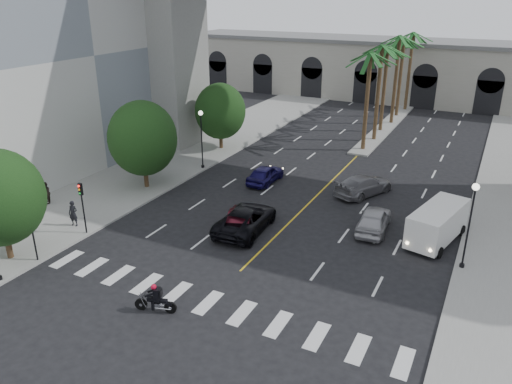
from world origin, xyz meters
The scene contains 26 objects.
ground centered at (0.00, 0.00, 0.00)m, with size 140.00×140.00×0.00m, color black.
sidewalk_left centered at (-15.00, 15.00, 0.07)m, with size 8.00×100.00×0.15m, color gray.
median centered at (0.00, 38.00, 0.10)m, with size 2.00×24.00×0.20m, color gray.
building_left centered at (-27.00, 12.00, 10.31)m, with size 16.50×32.50×20.60m.
pier_building centered at (0.00, 55.00, 4.27)m, with size 71.00×10.50×8.50m.
palm_a centered at (0.00, 28.00, 9.10)m, with size 3.20×3.20×10.30m.
palm_b centered at (0.10, 32.00, 9.37)m, with size 3.20×3.20×10.60m.
palm_c centered at (-0.20, 36.00, 8.91)m, with size 3.20×3.20×10.10m.
palm_d centered at (0.15, 40.00, 9.65)m, with size 3.20×3.20×10.90m.
palm_e centered at (-0.10, 44.00, 9.19)m, with size 3.20×3.20×10.40m.
palm_f centered at (0.20, 48.00, 9.46)m, with size 3.20×3.20×10.70m.
street_tree_mid centered at (-13.00, 10.00, 4.21)m, with size 5.44×5.44×7.21m.
street_tree_far centered at (-13.00, 22.00, 3.90)m, with size 5.04×5.04×6.68m.
lamp_post_left_far centered at (-11.40, 16.00, 3.22)m, with size 0.40×0.40×5.35m.
lamp_post_right centered at (11.40, 8.00, 3.22)m, with size 0.40×0.40×5.35m.
traffic_signal_near centered at (-11.30, -2.50, 2.51)m, with size 0.25×0.18×3.65m.
traffic_signal_far centered at (-11.30, 1.50, 2.51)m, with size 0.25×0.18×3.65m.
motorcycle_rider centered at (-1.89, -3.30, 0.72)m, with size 2.15×0.80×1.59m.
car_a centered at (5.51, 10.67, 0.80)m, with size 1.88×4.67×1.59m, color #A8A7AB.
car_b centered at (-2.59, 6.94, 0.73)m, with size 1.53×4.40×1.45m, color #430D18.
car_c centered at (-2.18, 6.83, 0.82)m, with size 2.74×5.93×1.65m, color black.
car_d centered at (3.17, 16.64, 0.78)m, with size 2.19×5.39×1.56m, color slate.
car_e centered at (-4.90, 15.50, 0.75)m, with size 1.77×4.41×1.50m, color #15104D.
cargo_van centered at (9.49, 10.87, 1.32)m, with size 3.27×5.87×2.36m.
pedestrian_a centered at (-12.81, 1.96, 1.04)m, with size 0.65×0.43×1.78m, color black.
pedestrian_b centered at (-17.47, 3.81, 0.99)m, with size 0.82×0.64×1.68m, color black.
Camera 1 is at (12.03, -19.86, 15.13)m, focal length 35.00 mm.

